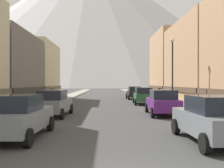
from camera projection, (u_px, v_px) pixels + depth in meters
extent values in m
cube|color=gray|center=(66.00, 97.00, 40.36)|extent=(2.50, 100.00, 0.15)
cube|color=gray|center=(148.00, 97.00, 40.67)|extent=(2.50, 100.00, 0.15)
cube|color=beige|center=(19.00, 71.00, 37.02)|extent=(9.59, 10.71, 7.88)
cube|color=#595444|center=(19.00, 88.00, 37.03)|extent=(9.89, 10.71, 0.50)
cube|color=tan|center=(221.00, 63.00, 28.68)|extent=(9.52, 12.70, 8.95)
cube|color=brown|center=(221.00, 89.00, 28.69)|extent=(9.82, 12.70, 0.50)
cube|color=tan|center=(177.00, 65.00, 41.01)|extent=(6.86, 10.88, 10.04)
cube|color=brown|center=(177.00, 87.00, 41.02)|extent=(7.16, 10.88, 0.50)
cube|color=slate|center=(19.00, 120.00, 10.87)|extent=(1.98, 4.46, 0.80)
cube|color=#1E232D|center=(17.00, 103.00, 10.62)|extent=(1.67, 2.25, 0.64)
cylinder|color=black|center=(12.00, 123.00, 12.53)|extent=(0.24, 0.69, 0.68)
cylinder|color=black|center=(51.00, 123.00, 12.51)|extent=(0.24, 0.69, 0.68)
cylinder|color=black|center=(28.00, 138.00, 9.21)|extent=(0.24, 0.69, 0.68)
cube|color=slate|center=(53.00, 105.00, 18.09)|extent=(2.05, 4.48, 0.80)
cube|color=#1E232D|center=(52.00, 95.00, 17.83)|extent=(1.71, 2.28, 0.64)
cylinder|color=black|center=(47.00, 109.00, 19.76)|extent=(0.25, 0.69, 0.68)
cylinder|color=black|center=(71.00, 109.00, 19.71)|extent=(0.25, 0.69, 0.68)
cylinder|color=black|center=(32.00, 114.00, 16.46)|extent=(0.25, 0.69, 0.68)
cylinder|color=black|center=(62.00, 114.00, 16.42)|extent=(0.25, 0.69, 0.68)
cube|color=slate|center=(212.00, 123.00, 10.04)|extent=(1.91, 4.43, 0.80)
cube|color=#1E232D|center=(215.00, 105.00, 9.78)|extent=(1.64, 2.23, 0.64)
cylinder|color=black|center=(176.00, 126.00, 11.65)|extent=(0.23, 0.68, 0.68)
cylinder|color=black|center=(217.00, 126.00, 11.72)|extent=(0.23, 0.68, 0.68)
cylinder|color=black|center=(205.00, 144.00, 8.35)|extent=(0.23, 0.68, 0.68)
cube|color=#591E72|center=(162.00, 104.00, 18.72)|extent=(2.02, 4.47, 0.80)
cube|color=#1E232D|center=(163.00, 94.00, 18.46)|extent=(1.69, 2.26, 0.64)
cylinder|color=black|center=(147.00, 108.00, 20.38)|extent=(0.25, 0.69, 0.68)
cylinder|color=black|center=(171.00, 108.00, 20.35)|extent=(0.25, 0.69, 0.68)
cylinder|color=black|center=(153.00, 113.00, 17.08)|extent=(0.25, 0.69, 0.68)
cylinder|color=black|center=(181.00, 113.00, 17.05)|extent=(0.25, 0.69, 0.68)
cube|color=#265933|center=(143.00, 97.00, 28.21)|extent=(2.04, 4.48, 0.80)
cube|color=#1E232D|center=(144.00, 91.00, 27.95)|extent=(1.70, 2.27, 0.64)
cylinder|color=black|center=(134.00, 100.00, 29.88)|extent=(0.25, 0.69, 0.68)
cylinder|color=black|center=(150.00, 100.00, 29.84)|extent=(0.25, 0.69, 0.68)
cylinder|color=black|center=(136.00, 102.00, 26.58)|extent=(0.25, 0.69, 0.68)
cylinder|color=black|center=(154.00, 102.00, 26.54)|extent=(0.25, 0.69, 0.68)
cube|color=black|center=(134.00, 94.00, 37.16)|extent=(1.88, 4.41, 0.80)
cube|color=#1E232D|center=(134.00, 89.00, 36.91)|extent=(1.62, 2.21, 0.64)
cylinder|color=black|center=(127.00, 96.00, 38.78)|extent=(0.23, 0.68, 0.68)
cylinder|color=black|center=(139.00, 96.00, 38.84)|extent=(0.23, 0.68, 0.68)
cylinder|color=black|center=(129.00, 97.00, 35.48)|extent=(0.23, 0.68, 0.68)
cylinder|color=black|center=(142.00, 97.00, 35.54)|extent=(0.23, 0.68, 0.68)
cylinder|color=gray|center=(14.00, 109.00, 19.48)|extent=(0.44, 0.44, 0.37)
sphere|color=#2D642E|center=(14.00, 103.00, 19.48)|extent=(0.63, 0.63, 0.63)
cylinder|color=brown|center=(52.00, 95.00, 29.76)|extent=(0.36, 0.36, 1.52)
sphere|color=tan|center=(52.00, 87.00, 29.75)|extent=(0.24, 0.24, 0.24)
cylinder|color=navy|center=(159.00, 94.00, 31.80)|extent=(0.36, 0.36, 1.50)
sphere|color=tan|center=(159.00, 87.00, 31.79)|extent=(0.24, 0.24, 0.24)
cylinder|color=black|center=(172.00, 75.00, 22.04)|extent=(0.12, 0.12, 5.50)
sphere|color=white|center=(173.00, 40.00, 22.03)|extent=(0.36, 0.36, 0.36)
cone|color=silver|center=(91.00, 21.00, 264.84)|extent=(313.54, 313.54, 129.29)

